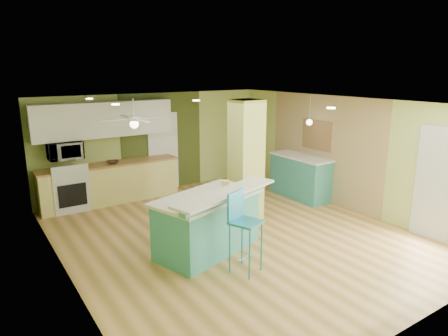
{
  "coord_description": "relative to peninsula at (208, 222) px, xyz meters",
  "views": [
    {
      "loc": [
        -4.08,
        -5.8,
        3.09
      ],
      "look_at": [
        0.05,
        0.4,
        1.22
      ],
      "focal_mm": 32.0,
      "sensor_mm": 36.0,
      "label": 1
    }
  ],
  "objects": [
    {
      "name": "floor",
      "position": [
        0.76,
        0.33,
        -0.54
      ],
      "size": [
        6.0,
        7.0,
        0.01
      ],
      "primitive_type": "cube",
      "color": "olive",
      "rests_on": "ground"
    },
    {
      "name": "wood_panel",
      "position": [
        3.75,
        0.93,
        0.72
      ],
      "size": [
        0.02,
        3.4,
        2.5
      ],
      "primitive_type": "cube",
      "color": "#8F7651",
      "rests_on": "floor"
    },
    {
      "name": "side_counter",
      "position": [
        3.46,
        1.32,
        -0.01
      ],
      "size": [
        0.68,
        1.61,
        1.04
      ],
      "color": "teal",
      "rests_on": "floor"
    },
    {
      "name": "ceiling",
      "position": [
        0.76,
        0.33,
        1.97
      ],
      "size": [
        6.0,
        7.0,
        0.01
      ],
      "primitive_type": "cube",
      "color": "white",
      "rests_on": "wall_back"
    },
    {
      "name": "kitchen_run",
      "position": [
        -0.54,
        3.53,
        -0.06
      ],
      "size": [
        3.25,
        0.63,
        0.94
      ],
      "color": "#DFD374",
      "rests_on": "floor"
    },
    {
      "name": "column",
      "position": [
        1.41,
        0.83,
        0.72
      ],
      "size": [
        0.55,
        0.55,
        2.5
      ],
      "primitive_type": "cube",
      "color": "#BBC25A",
      "rests_on": "floor"
    },
    {
      "name": "upper_cabinets",
      "position": [
        -0.54,
        3.65,
        1.42
      ],
      "size": [
        3.2,
        0.34,
        0.8
      ],
      "primitive_type": "cube",
      "color": "white",
      "rests_on": "wall_back"
    },
    {
      "name": "wall_back",
      "position": [
        0.76,
        3.83,
        0.72
      ],
      "size": [
        6.0,
        0.01,
        2.5
      ],
      "primitive_type": "cube",
      "color": "#B0C268",
      "rests_on": "floor"
    },
    {
      "name": "french_door",
      "position": [
        3.73,
        -1.97,
        0.52
      ],
      "size": [
        0.04,
        1.08,
        2.1
      ],
      "primitive_type": "cube",
      "color": "silver",
      "rests_on": "floor"
    },
    {
      "name": "canister",
      "position": [
        0.48,
        0.19,
        0.54
      ],
      "size": [
        0.13,
        0.13,
        0.15
      ],
      "primitive_type": "cylinder",
      "color": "gold",
      "rests_on": "peninsula"
    },
    {
      "name": "microwave",
      "position": [
        -1.49,
        3.53,
        0.82
      ],
      "size": [
        0.7,
        0.48,
        0.39
      ],
      "primitive_type": "imported",
      "color": "silver",
      "rests_on": "wall_back"
    },
    {
      "name": "peninsula",
      "position": [
        0.0,
        0.0,
        0.0
      ],
      "size": [
        2.28,
        1.7,
        1.16
      ],
      "rotation": [
        0.0,
        0.0,
        0.3
      ],
      "color": "teal",
      "rests_on": "floor"
    },
    {
      "name": "wall_decor",
      "position": [
        3.73,
        1.13,
        1.02
      ],
      "size": [
        0.03,
        0.9,
        0.7
      ],
      "primitive_type": "cube",
      "color": "brown",
      "rests_on": "wood_panel"
    },
    {
      "name": "bar_stool",
      "position": [
        0.07,
        -0.86,
        0.32
      ],
      "size": [
        0.55,
        0.55,
        1.28
      ],
      "rotation": [
        0.0,
        0.0,
        0.38
      ],
      "color": "teal",
      "rests_on": "floor"
    },
    {
      "name": "pendant_lamp",
      "position": [
        3.41,
        1.08,
        1.35
      ],
      "size": [
        0.14,
        0.14,
        0.69
      ],
      "color": "silver",
      "rests_on": "ceiling"
    },
    {
      "name": "interior_door",
      "position": [
        0.96,
        3.79,
        0.47
      ],
      "size": [
        0.82,
        0.05,
        2.0
      ],
      "primitive_type": "cube",
      "color": "white",
      "rests_on": "floor"
    },
    {
      "name": "ceiling_fan",
      "position": [
        -0.34,
        2.33,
        1.54
      ],
      "size": [
        1.41,
        1.41,
        0.61
      ],
      "color": "silver",
      "rests_on": "ceiling"
    },
    {
      "name": "wall_left",
      "position": [
        -2.24,
        0.33,
        0.72
      ],
      "size": [
        0.01,
        7.0,
        2.5
      ],
      "primitive_type": "cube",
      "color": "#B0C268",
      "rests_on": "floor"
    },
    {
      "name": "wall_front",
      "position": [
        0.76,
        -3.18,
        0.72
      ],
      "size": [
        6.0,
        0.01,
        2.5
      ],
      "primitive_type": "cube",
      "color": "#B0C268",
      "rests_on": "floor"
    },
    {
      "name": "stove",
      "position": [
        -1.49,
        3.52,
        -0.08
      ],
      "size": [
        0.76,
        0.66,
        1.08
      ],
      "color": "silver",
      "rests_on": "floor"
    },
    {
      "name": "olive_accent",
      "position": [
        0.96,
        3.82,
        0.72
      ],
      "size": [
        2.2,
        0.02,
        2.5
      ],
      "primitive_type": "cube",
      "color": "#414D1F",
      "rests_on": "floor"
    },
    {
      "name": "fruit_bowl",
      "position": [
        -0.48,
        3.46,
        0.44
      ],
      "size": [
        0.3,
        0.3,
        0.07
      ],
      "primitive_type": "imported",
      "rotation": [
        0.0,
        0.0,
        -0.07
      ],
      "color": "#3D2819",
      "rests_on": "kitchen_run"
    },
    {
      "name": "wall_right",
      "position": [
        3.77,
        0.33,
        0.72
      ],
      "size": [
        0.01,
        7.0,
        2.5
      ],
      "primitive_type": "cube",
      "color": "#B0C268",
      "rests_on": "floor"
    }
  ]
}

